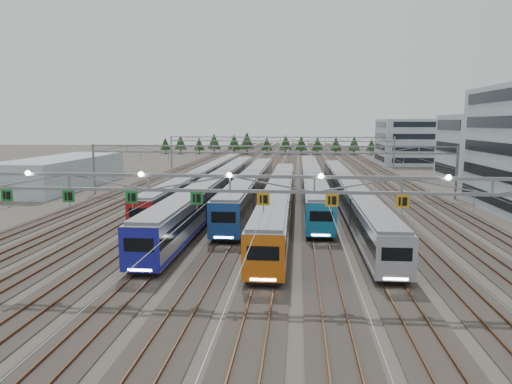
# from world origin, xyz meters

# --- Properties ---
(ground) EXTENTS (400.00, 400.00, 0.00)m
(ground) POSITION_xyz_m (0.00, 0.00, 0.00)
(ground) COLOR #47423A
(ground) RESTS_ON ground
(track_bed) EXTENTS (54.00, 260.00, 5.42)m
(track_bed) POSITION_xyz_m (0.00, 100.00, 1.49)
(track_bed) COLOR #2D2823
(track_bed) RESTS_ON ground
(train_a) EXTENTS (2.76, 68.64, 3.59)m
(train_a) POSITION_xyz_m (-11.25, 47.74, 2.05)
(train_a) COLOR black
(train_a) RESTS_ON ground
(train_b) EXTENTS (3.02, 66.95, 3.94)m
(train_b) POSITION_xyz_m (-6.75, 34.26, 2.22)
(train_b) COLOR black
(train_b) RESTS_ON ground
(train_c) EXTENTS (3.09, 51.24, 4.03)m
(train_c) POSITION_xyz_m (-2.25, 36.27, 2.27)
(train_c) COLOR black
(train_c) RESTS_ON ground
(train_d) EXTENTS (2.99, 52.10, 3.90)m
(train_d) POSITION_xyz_m (2.25, 25.65, 2.20)
(train_d) COLOR black
(train_d) RESTS_ON ground
(train_e) EXTENTS (2.95, 60.34, 3.84)m
(train_e) POSITION_xyz_m (6.75, 42.64, 2.17)
(train_e) COLOR black
(train_e) RESTS_ON ground
(train_f) EXTENTS (2.82, 62.04, 3.67)m
(train_f) POSITION_xyz_m (11.25, 31.69, 2.09)
(train_f) COLOR black
(train_f) RESTS_ON ground
(gantry_near) EXTENTS (56.36, 0.61, 8.08)m
(gantry_near) POSITION_xyz_m (-0.05, -0.12, 7.09)
(gantry_near) COLOR gray
(gantry_near) RESTS_ON ground
(gantry_mid) EXTENTS (56.36, 0.36, 8.00)m
(gantry_mid) POSITION_xyz_m (0.00, 40.00, 6.39)
(gantry_mid) COLOR gray
(gantry_mid) RESTS_ON ground
(gantry_far) EXTENTS (56.36, 0.36, 8.00)m
(gantry_far) POSITION_xyz_m (0.00, 85.00, 6.39)
(gantry_far) COLOR gray
(gantry_far) RESTS_ON ground
(depot_bldg_mid) EXTENTS (14.00, 16.00, 12.87)m
(depot_bldg_mid) POSITION_xyz_m (40.21, 61.70, 6.43)
(depot_bldg_mid) COLOR #9DB0BB
(depot_bldg_mid) RESTS_ON ground
(depot_bldg_north) EXTENTS (22.00, 18.00, 12.32)m
(depot_bldg_north) POSITION_xyz_m (38.16, 100.35, 6.16)
(depot_bldg_north) COLOR #9DB0BB
(depot_bldg_north) RESTS_ON ground
(west_shed) EXTENTS (10.00, 30.00, 5.32)m
(west_shed) POSITION_xyz_m (-36.80, 46.93, 2.66)
(west_shed) COLOR #9DB0BB
(west_shed) RESTS_ON ground
(treeline) EXTENTS (81.20, 5.60, 7.02)m
(treeline) POSITION_xyz_m (-7.20, 136.74, 4.23)
(treeline) COLOR #332114
(treeline) RESTS_ON ground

